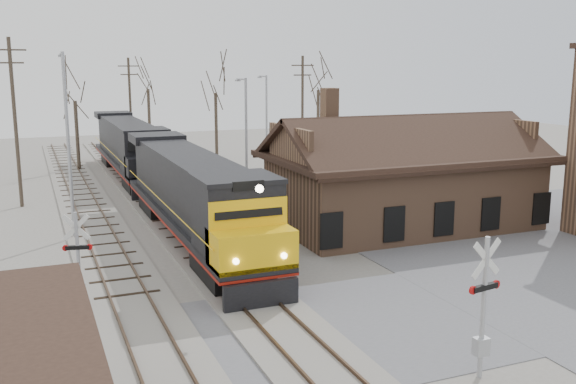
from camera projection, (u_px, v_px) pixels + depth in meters
name	position (u px, v px, depth m)	size (l,w,h in m)	color
ground	(288.00, 338.00, 21.86)	(140.00, 140.00, 0.00)	gray
road	(288.00, 337.00, 21.86)	(60.00, 9.00, 0.03)	#5E5E63
track_main	(186.00, 232.00, 35.47)	(3.40, 90.00, 0.24)	gray
track_siding	(102.00, 240.00, 33.80)	(3.40, 90.00, 0.24)	gray
depot	(403.00, 185.00, 36.75)	(15.20, 9.31, 7.90)	#865F45
locomotive_lead	(194.00, 196.00, 32.99)	(3.21, 21.48, 4.77)	black
locomotive_trailing	(130.00, 147.00, 52.75)	(3.21, 21.48, 4.52)	black
crossbuck_near	(483.00, 313.00, 18.71)	(1.23, 0.32, 4.32)	#A5A8AD
crossbuck_far	(79.00, 265.00, 23.89)	(1.08, 0.35, 3.83)	#A5A8AD
streetlight_a	(68.00, 137.00, 33.58)	(0.25, 2.04, 9.83)	#A5A8AD
streetlight_b	(246.00, 133.00, 42.53)	(0.25, 2.04, 8.34)	#A5A8AD
streetlight_c	(266.00, 118.00, 55.14)	(0.25, 2.04, 8.33)	#A5A8AD
utility_pole_a	(15.00, 120.00, 41.10)	(2.00, 0.24, 10.90)	#382D23
utility_pole_b	(130.00, 107.00, 62.38)	(2.00, 0.24, 9.89)	#382D23
utility_pole_c	(302.00, 113.00, 54.54)	(2.00, 0.24, 9.95)	#382D23
tree_b	(74.00, 89.00, 55.87)	(4.07, 4.07, 9.96)	#382D23
tree_c	(148.00, 78.00, 67.56)	(4.47, 4.47, 10.95)	#382D23
tree_d	(215.00, 82.00, 61.99)	(4.36, 4.36, 10.67)	#382D23
tree_e	(318.00, 79.00, 63.42)	(4.49, 4.49, 11.00)	#382D23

